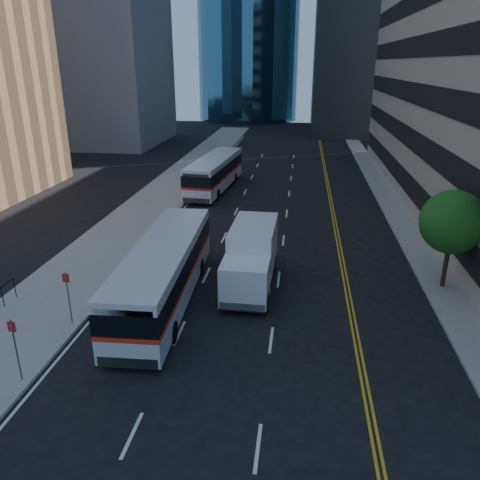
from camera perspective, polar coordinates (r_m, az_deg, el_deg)
The scene contains 8 objects.
ground at distance 18.72m, azimuth 1.81°, elevation -15.25°, with size 160.00×160.00×0.00m, color black.
sidewalk_west at distance 43.21m, azimuth -8.84°, elevation 5.87°, with size 5.00×90.00×0.15m, color gray.
sidewalk_east at distance 42.24m, azimuth 17.60°, elevation 4.78°, with size 2.00×90.00×0.15m, color gray.
midrise_west at distance 73.53m, azimuth -17.88°, elevation 24.94°, with size 18.00×18.00×35.00m, color gray.
street_tree at distance 25.39m, azimuth 24.51°, elevation 1.98°, with size 3.20×3.20×5.10m.
bus_front at distance 22.79m, azimuth -9.23°, elevation -3.76°, with size 2.96×11.79×3.02m.
bus_rear at distance 43.35m, azimuth -3.09°, elevation 8.23°, with size 3.53×11.70×2.97m.
box_truck at distance 24.15m, azimuth 1.39°, elevation -2.05°, with size 2.36×6.55×3.11m.
Camera 1 is at (1.39, -15.08, 11.01)m, focal length 35.00 mm.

